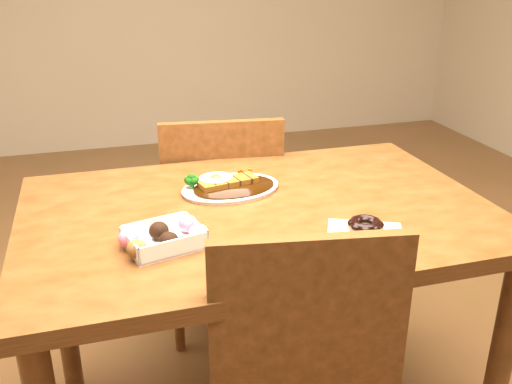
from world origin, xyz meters
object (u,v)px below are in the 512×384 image
object	(u,v)px
donut_box	(164,237)
katsu_curry_plate	(229,186)
table	(258,242)
pon_de_ring	(365,226)
chair_far	(221,218)

from	to	relation	value
donut_box	katsu_curry_plate	bearing A→B (deg)	52.04
table	donut_box	size ratio (longest dim) A/B	6.04
donut_box	pon_de_ring	xyz separation A→B (m)	(0.46, -0.07, -0.01)
chair_far	donut_box	world-z (taller)	chair_far
table	katsu_curry_plate	bearing A→B (deg)	109.04
donut_box	pon_de_ring	bearing A→B (deg)	-8.16
donut_box	table	bearing A→B (deg)	28.55
katsu_curry_plate	donut_box	distance (m)	0.35
table	katsu_curry_plate	distance (m)	0.18
katsu_curry_plate	pon_de_ring	world-z (taller)	katsu_curry_plate
table	pon_de_ring	bearing A→B (deg)	-46.49
table	donut_box	distance (m)	0.32
pon_de_ring	donut_box	bearing A→B (deg)	171.84
table	chair_far	distance (m)	0.56
chair_far	table	bearing A→B (deg)	95.66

